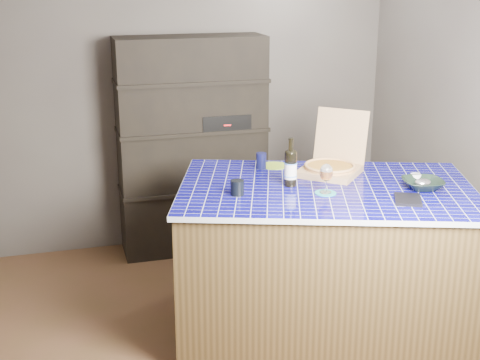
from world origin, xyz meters
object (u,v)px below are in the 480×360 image
object	(u,v)px
dvd_case	(408,199)
bowl	(423,184)
kitchen_island	(324,260)
mead_bottle	(291,167)
wine_glass	(326,173)
pizza_box	(331,165)

from	to	relation	value
dvd_case	bowl	xyz separation A→B (m)	(0.20, 0.18, 0.02)
kitchen_island	mead_bottle	xyz separation A→B (m)	(-0.21, 0.08, 0.62)
kitchen_island	wine_glass	size ratio (longest dim) A/B	11.67
wine_glass	dvd_case	distance (m)	0.50
pizza_box	wine_glass	world-z (taller)	pizza_box
pizza_box	kitchen_island	bearing A→B (deg)	-75.71
bowl	pizza_box	bearing A→B (deg)	132.50
kitchen_island	pizza_box	bearing A→B (deg)	80.83
mead_bottle	wine_glass	world-z (taller)	mead_bottle
mead_bottle	bowl	bearing A→B (deg)	-20.13
dvd_case	bowl	distance (m)	0.27
pizza_box	mead_bottle	xyz separation A→B (m)	(-0.35, -0.18, 0.06)
dvd_case	bowl	world-z (taller)	bowl
pizza_box	dvd_case	size ratio (longest dim) A/B	2.69
kitchen_island	bowl	world-z (taller)	bowl
kitchen_island	pizza_box	size ratio (longest dim) A/B	3.70
wine_glass	mead_bottle	bearing A→B (deg)	127.21
mead_bottle	wine_glass	distance (m)	0.25
bowl	kitchen_island	bearing A→B (deg)	160.03
pizza_box	bowl	distance (m)	0.62
dvd_case	wine_glass	bearing A→B (deg)	173.69
kitchen_island	wine_glass	distance (m)	0.64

